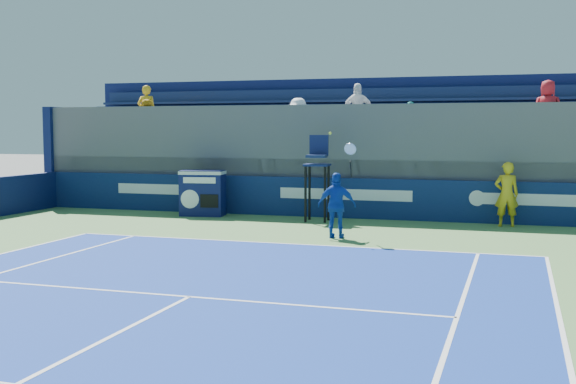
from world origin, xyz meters
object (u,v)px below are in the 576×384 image
(match_clock, at_px, (203,192))
(tennis_player, at_px, (337,205))
(ball_person, at_px, (507,194))
(umpire_chair, at_px, (317,168))

(match_clock, xyz_separation_m, tennis_player, (4.99, -3.18, 0.07))
(match_clock, bearing_deg, tennis_player, -32.48)
(ball_person, relative_size, umpire_chair, 0.71)
(match_clock, relative_size, tennis_player, 0.55)
(match_clock, bearing_deg, ball_person, 1.50)
(ball_person, relative_size, tennis_player, 0.68)
(ball_person, relative_size, match_clock, 1.24)
(tennis_player, bearing_deg, ball_person, 41.37)
(umpire_chair, bearing_deg, match_clock, 176.82)
(ball_person, height_order, tennis_player, tennis_player)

